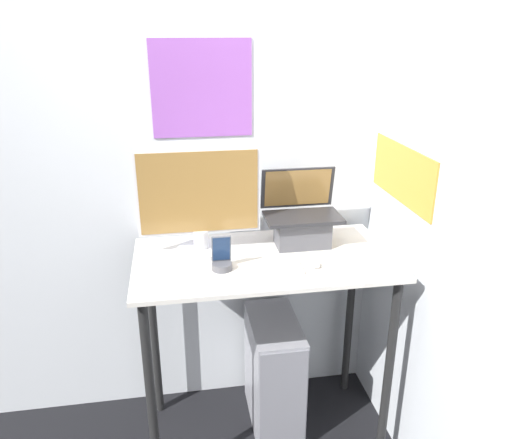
{
  "coord_description": "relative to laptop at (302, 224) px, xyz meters",
  "views": [
    {
      "loc": [
        -0.37,
        -1.65,
        1.93
      ],
      "look_at": [
        -0.04,
        0.3,
        1.16
      ],
      "focal_mm": 35.0,
      "sensor_mm": 36.0,
      "label": 1
    }
  ],
  "objects": [
    {
      "name": "desk",
      "position": [
        -0.2,
        -0.11,
        -0.27
      ],
      "size": [
        1.14,
        0.61,
        0.98
      ],
      "color": "beige",
      "rests_on": "ground_plane"
    },
    {
      "name": "wall_back",
      "position": [
        -0.2,
        0.28,
        0.21
      ],
      "size": [
        6.0,
        0.06,
        2.6
      ],
      "color": "silver",
      "rests_on": "ground_plane"
    },
    {
      "name": "cell_phone",
      "position": [
        -0.39,
        -0.2,
        -0.07
      ],
      "size": [
        0.09,
        0.09,
        0.15
      ],
      "color": "#4C4C51",
      "rests_on": "desk"
    },
    {
      "name": "monitor",
      "position": [
        -0.46,
        -0.01,
        0.12
      ],
      "size": [
        0.54,
        0.22,
        0.47
      ],
      "color": "silver",
      "rests_on": "desk"
    },
    {
      "name": "laptop",
      "position": [
        0.0,
        0.0,
        0.0
      ],
      "size": [
        0.35,
        0.24,
        0.34
      ],
      "color": "#4C4C51",
      "rests_on": "desk"
    },
    {
      "name": "keyboard",
      "position": [
        -0.19,
        -0.25,
        -0.09
      ],
      "size": [
        0.25,
        0.11,
        0.02
      ],
      "color": "white",
      "rests_on": "desk"
    },
    {
      "name": "computer_tower",
      "position": [
        -0.13,
        -0.03,
        -0.79
      ],
      "size": [
        0.23,
        0.45,
        0.59
      ],
      "color": "gray",
      "rests_on": "ground_plane"
    },
    {
      "name": "wall_side_right",
      "position": [
        0.46,
        -0.41,
        0.21
      ],
      "size": [
        0.06,
        6.0,
        2.6
      ],
      "color": "silver",
      "rests_on": "ground_plane"
    },
    {
      "name": "mouse",
      "position": [
        -0.0,
        -0.24,
        -0.09
      ],
      "size": [
        0.04,
        0.06,
        0.03
      ],
      "color": "white",
      "rests_on": "desk"
    }
  ]
}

